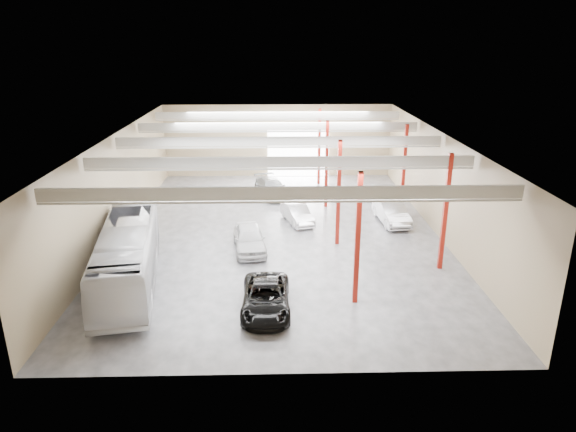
{
  "coord_description": "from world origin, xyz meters",
  "views": [
    {
      "loc": [
        -0.32,
        -33.75,
        13.07
      ],
      "look_at": [
        0.5,
        -2.61,
        2.2
      ],
      "focal_mm": 32.0,
      "sensor_mm": 36.0,
      "label": 1
    }
  ],
  "objects_px": {
    "coach_bus": "(128,256)",
    "car_row_a": "(249,239)",
    "black_sedan": "(266,298)",
    "car_right_far": "(378,194)",
    "car_right_near": "(391,212)",
    "car_row_b": "(297,214)",
    "car_row_c": "(272,188)"
  },
  "relations": [
    {
      "from": "coach_bus",
      "to": "car_row_a",
      "type": "xyz_separation_m",
      "value": [
        6.5,
        4.53,
        -0.85
      ]
    },
    {
      "from": "car_row_c",
      "to": "car_row_a",
      "type": "bearing_deg",
      "value": -114.0
    },
    {
      "from": "black_sedan",
      "to": "car_right_near",
      "type": "bearing_deg",
      "value": 54.63
    },
    {
      "from": "black_sedan",
      "to": "car_right_far",
      "type": "distance_m",
      "value": 20.2
    },
    {
      "from": "car_right_near",
      "to": "car_row_b",
      "type": "bearing_deg",
      "value": 172.97
    },
    {
      "from": "coach_bus",
      "to": "car_right_far",
      "type": "bearing_deg",
      "value": 31.6
    },
    {
      "from": "black_sedan",
      "to": "car_row_c",
      "type": "xyz_separation_m",
      "value": [
        0.23,
        19.82,
        0.03
      ]
    },
    {
      "from": "coach_bus",
      "to": "car_row_a",
      "type": "distance_m",
      "value": 7.97
    },
    {
      "from": "car_row_b",
      "to": "car_row_c",
      "type": "bearing_deg",
      "value": 89.06
    },
    {
      "from": "car_row_c",
      "to": "car_right_far",
      "type": "relative_size",
      "value": 1.33
    },
    {
      "from": "car_row_b",
      "to": "car_right_near",
      "type": "distance_m",
      "value": 6.99
    },
    {
      "from": "car_row_c",
      "to": "car_right_far",
      "type": "height_order",
      "value": "car_row_c"
    },
    {
      "from": "car_row_c",
      "to": "car_right_near",
      "type": "distance_m",
      "value": 11.32
    },
    {
      "from": "car_row_b",
      "to": "car_row_c",
      "type": "distance_m",
      "value": 7.07
    },
    {
      "from": "car_row_a",
      "to": "car_right_near",
      "type": "bearing_deg",
      "value": 18.25
    },
    {
      "from": "black_sedan",
      "to": "car_right_near",
      "type": "xyz_separation_m",
      "value": [
        9.12,
        12.82,
        0.08
      ]
    },
    {
      "from": "coach_bus",
      "to": "black_sedan",
      "type": "relative_size",
      "value": 2.3
    },
    {
      "from": "black_sedan",
      "to": "car_row_c",
      "type": "height_order",
      "value": "car_row_c"
    },
    {
      "from": "coach_bus",
      "to": "car_right_near",
      "type": "relative_size",
      "value": 2.45
    },
    {
      "from": "black_sedan",
      "to": "car_right_far",
      "type": "bearing_deg",
      "value": 63.22
    },
    {
      "from": "black_sedan",
      "to": "car_right_near",
      "type": "relative_size",
      "value": 1.07
    },
    {
      "from": "car_row_c",
      "to": "black_sedan",
      "type": "bearing_deg",
      "value": -107.99
    },
    {
      "from": "coach_bus",
      "to": "black_sedan",
      "type": "height_order",
      "value": "coach_bus"
    },
    {
      "from": "car_row_b",
      "to": "car_right_near",
      "type": "xyz_separation_m",
      "value": [
        6.98,
        -0.2,
        0.12
      ]
    },
    {
      "from": "car_right_far",
      "to": "car_row_b",
      "type": "bearing_deg",
      "value": -159.48
    },
    {
      "from": "car_row_a",
      "to": "coach_bus",
      "type": "bearing_deg",
      "value": -152.78
    },
    {
      "from": "coach_bus",
      "to": "car_right_far",
      "type": "height_order",
      "value": "coach_bus"
    },
    {
      "from": "black_sedan",
      "to": "car_row_a",
      "type": "bearing_deg",
      "value": 98.63
    },
    {
      "from": "car_right_near",
      "to": "car_row_a",
      "type": "bearing_deg",
      "value": -159.49
    },
    {
      "from": "black_sedan",
      "to": "coach_bus",
      "type": "bearing_deg",
      "value": 156.89
    },
    {
      "from": "car_row_a",
      "to": "car_right_far",
      "type": "xyz_separation_m",
      "value": [
        10.3,
        10.2,
        -0.15
      ]
    },
    {
      "from": "black_sedan",
      "to": "car_right_near",
      "type": "height_order",
      "value": "car_right_near"
    }
  ]
}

